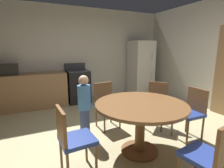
# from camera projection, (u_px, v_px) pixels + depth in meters

# --- Properties ---
(ground_plane) EXTENTS (14.00, 14.00, 0.00)m
(ground_plane) POSITION_uv_depth(u_px,v_px,m) (127.00, 141.00, 2.89)
(ground_plane) COLOR tan
(wall_back) EXTENTS (5.66, 0.12, 2.70)m
(wall_back) POSITION_uv_depth(u_px,v_px,m) (80.00, 54.00, 5.20)
(wall_back) COLOR beige
(wall_back) RESTS_ON ground
(kitchen_counter) EXTENTS (2.00, 0.60, 0.90)m
(kitchen_counter) POSITION_uv_depth(u_px,v_px,m) (26.00, 91.00, 4.40)
(kitchen_counter) COLOR #9E754C
(kitchen_counter) RESTS_ON ground
(oven_range) EXTENTS (0.60, 0.60, 1.10)m
(oven_range) POSITION_uv_depth(u_px,v_px,m) (78.00, 86.00, 4.95)
(oven_range) COLOR black
(oven_range) RESTS_ON ground
(refrigerator) EXTENTS (0.68, 0.68, 1.76)m
(refrigerator) POSITION_uv_depth(u_px,v_px,m) (141.00, 68.00, 5.68)
(refrigerator) COLOR silver
(refrigerator) RESTS_ON ground
(microwave) EXTENTS (0.44, 0.32, 0.26)m
(microwave) POSITION_uv_depth(u_px,v_px,m) (8.00, 69.00, 4.14)
(microwave) COLOR black
(microwave) RESTS_ON kitchen_counter
(dining_table) EXTENTS (1.32, 1.32, 0.76)m
(dining_table) POSITION_uv_depth(u_px,v_px,m) (141.00, 113.00, 2.50)
(dining_table) COLOR brown
(dining_table) RESTS_ON ground
(chair_south) EXTENTS (0.46, 0.46, 0.87)m
(chair_south) POSITION_uv_depth(u_px,v_px,m) (212.00, 155.00, 1.69)
(chair_south) COLOR brown
(chair_south) RESTS_ON ground
(chair_east) EXTENTS (0.41, 0.41, 0.87)m
(chair_east) POSITION_uv_depth(u_px,v_px,m) (191.00, 110.00, 2.92)
(chair_east) COLOR brown
(chair_east) RESTS_ON ground
(chair_northeast) EXTENTS (0.56, 0.56, 0.87)m
(chair_northeast) POSITION_uv_depth(u_px,v_px,m) (156.00, 101.00, 3.41)
(chair_northeast) COLOR brown
(chair_northeast) RESTS_ON ground
(chair_west) EXTENTS (0.43, 0.43, 0.87)m
(chair_west) POSITION_uv_depth(u_px,v_px,m) (72.00, 137.00, 2.04)
(chair_west) COLOR brown
(chair_west) RESTS_ON ground
(chair_north) EXTENTS (0.44, 0.44, 0.87)m
(chair_north) POSITION_uv_depth(u_px,v_px,m) (106.00, 102.00, 3.37)
(chair_north) COLOR brown
(chair_north) RESTS_ON ground
(person_child) EXTENTS (0.31, 0.31, 1.09)m
(person_child) POSITION_uv_depth(u_px,v_px,m) (84.00, 105.00, 2.96)
(person_child) COLOR #3D4C84
(person_child) RESTS_ON ground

